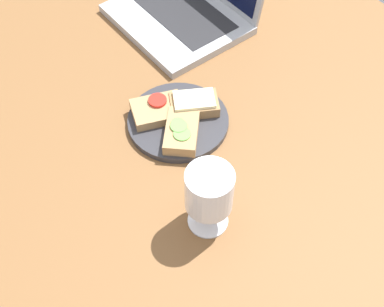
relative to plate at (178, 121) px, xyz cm
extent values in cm
cube|color=brown|center=(7.44, -3.79, -2.19)|extent=(140.00, 140.00, 3.00)
cylinder|color=#333338|center=(0.00, 0.00, 0.00)|extent=(21.35, 21.35, 1.39)
cube|color=#A88456|center=(-3.77, -2.43, 1.77)|extent=(11.03, 12.74, 2.15)
cylinder|color=red|center=(-4.99, -1.56, 3.16)|extent=(3.90, 3.90, 0.63)
cube|color=#A88456|center=(3.99, -2.04, 1.94)|extent=(12.51, 12.33, 2.50)
cylinder|color=#6BB74C|center=(2.69, -2.01, 3.36)|extent=(2.85, 2.85, 0.32)
cylinder|color=#6BB74C|center=(5.51, -3.07, 3.35)|extent=(3.57, 3.57, 0.30)
cylinder|color=#6BB74C|center=(3.50, -2.35, 3.40)|extent=(3.55, 3.55, 0.40)
cube|color=#937047|center=(-0.23, 4.48, 1.92)|extent=(10.58, 11.91, 2.45)
cube|color=#F4EAB7|center=(-0.23, 4.48, 3.51)|extent=(9.04, 10.13, 0.73)
cylinder|color=white|center=(22.30, -9.97, -0.49)|extent=(7.52, 7.52, 0.40)
cylinder|color=white|center=(22.30, -9.97, 2.56)|extent=(0.94, 0.94, 5.72)
cylinder|color=white|center=(22.30, -9.97, 9.62)|extent=(8.49, 8.49, 8.40)
cylinder|color=white|center=(22.30, -9.97, 8.94)|extent=(7.81, 7.81, 7.04)
cube|color=#ADAFB5|center=(-26.56, 19.58, 0.30)|extent=(31.04, 25.70, 1.98)
cube|color=#232326|center=(-26.56, 21.90, 1.37)|extent=(25.45, 14.13, 0.16)
camera|label=1|loc=(59.74, -42.92, 85.55)|focal=50.00mm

